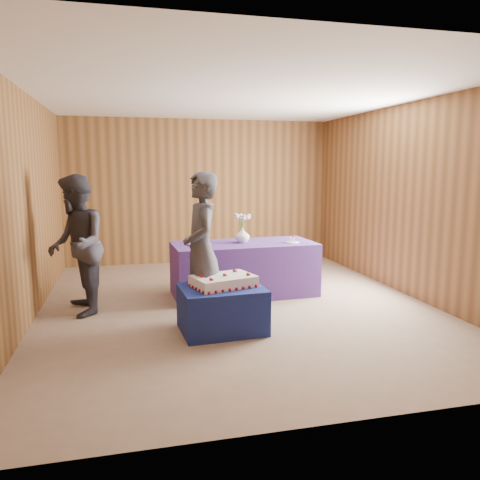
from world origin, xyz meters
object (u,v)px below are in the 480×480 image
object	(u,v)px
guest_left	(201,250)
guest_right	(77,245)
cake_table	(222,309)
vase	(242,235)
sheet_cake	(224,281)
serving_table	(244,269)

from	to	relation	value
guest_left	guest_right	bearing A→B (deg)	-119.70
cake_table	vase	size ratio (longest dim) A/B	4.21
vase	guest_left	world-z (taller)	guest_left
vase	guest_right	size ratio (longest dim) A/B	0.12
sheet_cake	guest_right	bearing A→B (deg)	132.60
vase	sheet_cake	bearing A→B (deg)	-111.73
guest_right	cake_table	bearing A→B (deg)	47.78
serving_table	sheet_cake	size ratio (longest dim) A/B	2.53
serving_table	sheet_cake	world-z (taller)	serving_table
cake_table	guest_right	size ratio (longest dim) A/B	0.52
serving_table	guest_right	xyz separation A→B (m)	(-2.21, -0.39, 0.49)
sheet_cake	vase	distance (m)	1.55
serving_table	vase	world-z (taller)	vase
cake_table	sheet_cake	bearing A→B (deg)	50.80
serving_table	guest_right	world-z (taller)	guest_right
cake_table	vase	bearing A→B (deg)	64.31
serving_table	guest_left	distance (m)	1.48
guest_left	guest_right	distance (m)	1.61
guest_left	guest_right	world-z (taller)	guest_left
serving_table	guest_left	bearing A→B (deg)	-126.99
serving_table	guest_left	world-z (taller)	guest_left
guest_left	vase	bearing A→B (deg)	145.30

